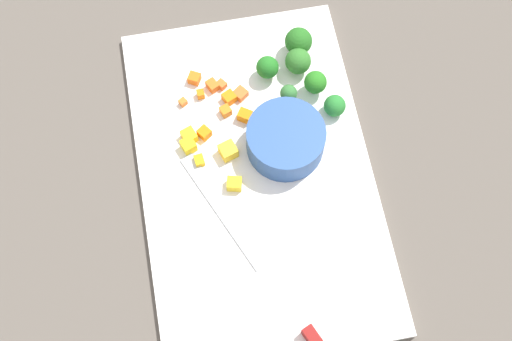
# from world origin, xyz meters

# --- Properties ---
(ground_plane) EXTENTS (4.00, 4.00, 0.00)m
(ground_plane) POSITION_xyz_m (0.00, 0.00, 0.00)
(ground_plane) COLOR #5B534B
(cutting_board) EXTENTS (0.51, 0.32, 0.01)m
(cutting_board) POSITION_xyz_m (0.00, 0.00, 0.01)
(cutting_board) COLOR white
(cutting_board) RESTS_ON ground_plane
(prep_bowl) EXTENTS (0.11, 0.11, 0.05)m
(prep_bowl) POSITION_xyz_m (-0.03, 0.05, 0.04)
(prep_bowl) COLOR #2D5292
(prep_bowl) RESTS_ON cutting_board
(chef_knife) EXTENTS (0.34, 0.16, 0.02)m
(chef_knife) POSITION_xyz_m (0.19, 0.01, 0.02)
(chef_knife) COLOR silver
(chef_knife) RESTS_ON cutting_board
(carrot_dice_0) EXTENTS (0.01, 0.01, 0.01)m
(carrot_dice_0) POSITION_xyz_m (-0.13, -0.08, 0.02)
(carrot_dice_0) COLOR orange
(carrot_dice_0) RESTS_ON cutting_board
(carrot_dice_1) EXTENTS (0.02, 0.02, 0.01)m
(carrot_dice_1) POSITION_xyz_m (-0.16, -0.06, 0.02)
(carrot_dice_1) COLOR orange
(carrot_dice_1) RESTS_ON cutting_board
(carrot_dice_2) EXTENTS (0.02, 0.02, 0.01)m
(carrot_dice_2) POSITION_xyz_m (-0.14, -0.02, 0.02)
(carrot_dice_2) COLOR orange
(carrot_dice_2) RESTS_ON cutting_board
(carrot_dice_3) EXTENTS (0.02, 0.02, 0.01)m
(carrot_dice_3) POSITION_xyz_m (-0.12, -0.02, 0.02)
(carrot_dice_3) COLOR orange
(carrot_dice_3) RESTS_ON cutting_board
(carrot_dice_4) EXTENTS (0.02, 0.02, 0.01)m
(carrot_dice_4) POSITION_xyz_m (-0.07, -0.06, 0.02)
(carrot_dice_4) COLOR orange
(carrot_dice_4) RESTS_ON cutting_board
(carrot_dice_5) EXTENTS (0.02, 0.02, 0.01)m
(carrot_dice_5) POSITION_xyz_m (-0.10, -0.03, 0.02)
(carrot_dice_5) COLOR orange
(carrot_dice_5) RESTS_ON cutting_board
(carrot_dice_6) EXTENTS (0.02, 0.02, 0.01)m
(carrot_dice_6) POSITION_xyz_m (-0.14, -0.04, 0.02)
(carrot_dice_6) COLOR orange
(carrot_dice_6) RESTS_ON cutting_board
(carrot_dice_7) EXTENTS (0.02, 0.02, 0.02)m
(carrot_dice_7) POSITION_xyz_m (-0.09, 0.00, 0.02)
(carrot_dice_7) COLOR orange
(carrot_dice_7) RESTS_ON cutting_board
(carrot_dice_8) EXTENTS (0.02, 0.02, 0.01)m
(carrot_dice_8) POSITION_xyz_m (-0.12, -0.00, 0.02)
(carrot_dice_8) COLOR orange
(carrot_dice_8) RESTS_ON cutting_board
(carrot_dice_9) EXTENTS (0.01, 0.01, 0.01)m
(carrot_dice_9) POSITION_xyz_m (-0.13, -0.06, 0.02)
(carrot_dice_9) COLOR orange
(carrot_dice_9) RESTS_ON cutting_board
(pepper_dice_0) EXTENTS (0.03, 0.03, 0.02)m
(pepper_dice_0) POSITION_xyz_m (-0.04, -0.03, 0.02)
(pepper_dice_0) COLOR yellow
(pepper_dice_0) RESTS_ON cutting_board
(pepper_dice_1) EXTENTS (0.02, 0.02, 0.02)m
(pepper_dice_1) POSITION_xyz_m (0.01, -0.03, 0.02)
(pepper_dice_1) COLOR yellow
(pepper_dice_1) RESTS_ON cutting_board
(pepper_dice_2) EXTENTS (0.02, 0.02, 0.02)m
(pepper_dice_2) POSITION_xyz_m (-0.05, -0.09, 0.02)
(pepper_dice_2) COLOR yellow
(pepper_dice_2) RESTS_ON cutting_board
(pepper_dice_3) EXTENTS (0.03, 0.02, 0.02)m
(pepper_dice_3) POSITION_xyz_m (-0.07, -0.08, 0.02)
(pepper_dice_3) COLOR yellow
(pepper_dice_3) RESTS_ON cutting_board
(pepper_dice_4) EXTENTS (0.02, 0.01, 0.01)m
(pepper_dice_4) POSITION_xyz_m (-0.03, -0.07, 0.02)
(pepper_dice_4) COLOR yellow
(pepper_dice_4) RESTS_ON cutting_board
(broccoli_floret_0) EXTENTS (0.04, 0.04, 0.04)m
(broccoli_floret_0) POSITION_xyz_m (-0.15, 0.09, 0.03)
(broccoli_floret_0) COLOR #86AC69
(broccoli_floret_0) RESTS_ON cutting_board
(broccoli_floret_1) EXTENTS (0.03, 0.03, 0.04)m
(broccoli_floret_1) POSITION_xyz_m (-0.11, 0.11, 0.04)
(broccoli_floret_1) COLOR #89B56A
(broccoli_floret_1) RESTS_ON cutting_board
(broccoli_floret_2) EXTENTS (0.04, 0.04, 0.05)m
(broccoli_floret_2) POSITION_xyz_m (-0.18, 0.10, 0.04)
(broccoli_floret_2) COLOR #8BC15E
(broccoli_floret_2) RESTS_ON cutting_board
(broccoli_floret_3) EXTENTS (0.03, 0.03, 0.04)m
(broccoli_floret_3) POSITION_xyz_m (-0.15, 0.04, 0.03)
(broccoli_floret_3) COLOR #81B45C
(broccoli_floret_3) RESTS_ON cutting_board
(broccoli_floret_4) EXTENTS (0.02, 0.02, 0.03)m
(broccoli_floret_4) POSITION_xyz_m (-0.10, 0.07, 0.03)
(broccoli_floret_4) COLOR #96BB60
(broccoli_floret_4) RESTS_ON cutting_board
(broccoli_floret_5) EXTENTS (0.03, 0.03, 0.03)m
(broccoli_floret_5) POSITION_xyz_m (-0.07, 0.13, 0.03)
(broccoli_floret_5) COLOR #86BA5D
(broccoli_floret_5) RESTS_ON cutting_board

